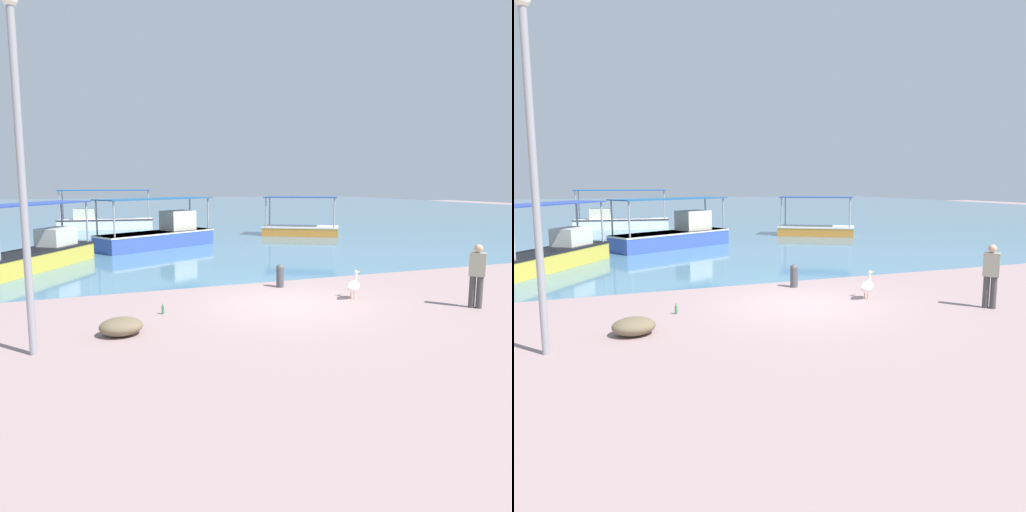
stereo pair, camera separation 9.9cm
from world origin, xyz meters
The scene contains 12 objects.
ground centered at (0.00, 0.00, 0.00)m, with size 120.00×120.00×0.00m, color gray.
harbor_water centered at (0.00, 48.00, 0.00)m, with size 110.00×90.00×0.00m, color teal.
fishing_boat_near_left centered at (-2.95, 24.16, 0.61)m, with size 6.53×2.56×2.74m.
fishing_boat_center centered at (-6.52, 8.69, 0.61)m, with size 4.46×5.63×2.50m.
fishing_boat_outer centered at (-1.05, 13.20, 0.67)m, with size 6.38×4.43×2.48m.
fishing_boat_near_right centered at (8.13, 15.77, 0.47)m, with size 5.00×4.05×2.38m.
pelican centered at (1.99, -0.08, 0.38)m, with size 0.73×0.53×0.80m.
lamp_post centered at (-6.25, -1.85, 3.66)m, with size 0.28×0.28×6.59m.
mooring_bollard centered at (0.70, 2.13, 0.40)m, with size 0.25×0.25×0.74m.
fisherman_standing centered at (4.45, -2.12, 0.91)m, with size 0.43×0.44×1.69m.
net_pile centered at (-4.54, -1.20, 0.19)m, with size 0.94×0.80×0.39m, color brown.
glass_bottle centered at (-3.37, 0.22, 0.11)m, with size 0.07×0.07×0.27m.
Camera 1 is at (-5.59, -11.99, 3.30)m, focal length 35.00 mm.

